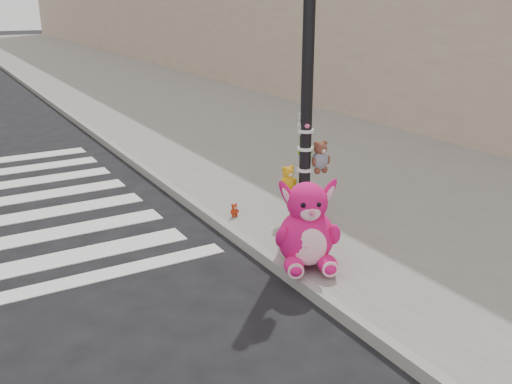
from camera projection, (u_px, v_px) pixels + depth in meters
ground at (187, 342)px, 5.50m from camera, size 120.00×120.00×0.00m
sidewalk_near at (208, 113)px, 16.04m from camera, size 7.00×80.00×0.14m
curb_edge at (84, 127)px, 14.40m from camera, size 0.12×80.00×0.15m
signal_pole at (307, 109)px, 7.67m from camera, size 0.72×0.49×4.00m
pink_bunny at (307, 231)px, 6.63m from camera, size 0.91×0.98×1.09m
red_teddy at (234, 210)px, 8.24m from camera, size 0.14×0.11×0.20m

